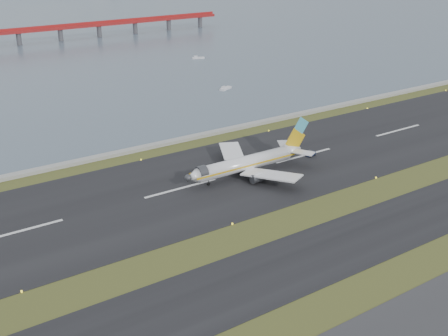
{
  "coord_description": "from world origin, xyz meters",
  "views": [
    {
      "loc": [
        -61.13,
        -80.97,
        58.31
      ],
      "look_at": [
        7.49,
        22.0,
        6.59
      ],
      "focal_mm": 45.0,
      "sensor_mm": 36.0,
      "label": 1
    }
  ],
  "objects": [
    {
      "name": "runway_strip",
      "position": [
        0.0,
        30.0,
        0.05
      ],
      "size": [
        1000.0,
        45.0,
        0.1
      ],
      "primitive_type": "cube",
      "color": "black",
      "rests_on": "ground"
    },
    {
      "name": "ground",
      "position": [
        0.0,
        0.0,
        0.0
      ],
      "size": [
        1000.0,
        1000.0,
        0.0
      ],
      "primitive_type": "plane",
      "color": "#354819",
      "rests_on": "ground"
    },
    {
      "name": "seawall",
      "position": [
        0.0,
        60.0,
        0.5
      ],
      "size": [
        1000.0,
        2.5,
        1.0
      ],
      "primitive_type": "cube",
      "color": "#999A94",
      "rests_on": "ground"
    },
    {
      "name": "airliner",
      "position": [
        19.13,
        27.73,
        3.46
      ],
      "size": [
        38.52,
        32.89,
        12.8
      ],
      "color": "white",
      "rests_on": "ground"
    },
    {
      "name": "red_pier",
      "position": [
        20.0,
        250.0,
        7.28
      ],
      "size": [
        260.0,
        5.0,
        10.2
      ],
      "color": "#A21C1B",
      "rests_on": "ground"
    },
    {
      "name": "taxiway_strip",
      "position": [
        0.0,
        -12.0,
        0.05
      ],
      "size": [
        1000.0,
        18.0,
        0.1
      ],
      "primitive_type": "cube",
      "color": "black",
      "rests_on": "ground"
    },
    {
      "name": "pushback_tug",
      "position": [
        41.39,
        28.65,
        0.86
      ],
      "size": [
        2.99,
        2.05,
        1.77
      ],
      "rotation": [
        0.0,
        0.0,
        0.17
      ],
      "color": "#16203E",
      "rests_on": "ground"
    },
    {
      "name": "workboat_far",
      "position": [
        84.82,
        161.87,
        0.47
      ],
      "size": [
        6.41,
        4.16,
        1.49
      ],
      "rotation": [
        0.0,
        0.0,
        -0.4
      ],
      "color": "silver",
      "rests_on": "ground"
    },
    {
      "name": "workboat_near",
      "position": [
        62.48,
        103.51,
        0.49
      ],
      "size": [
        6.61,
        4.46,
        1.54
      ],
      "rotation": [
        0.0,
        0.0,
        0.43
      ],
      "color": "silver",
      "rests_on": "ground"
    }
  ]
}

